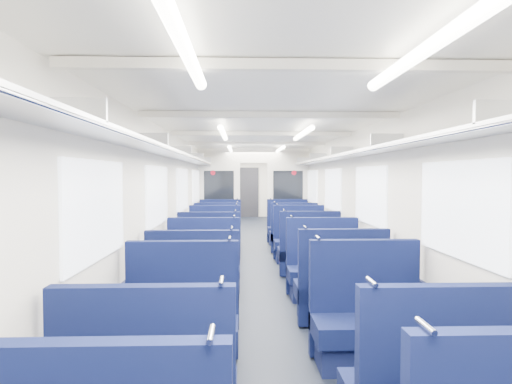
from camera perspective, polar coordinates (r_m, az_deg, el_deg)
name	(u,v)px	position (r m, az deg, el deg)	size (l,w,h in m)	color
floor	(257,260)	(8.62, 0.11, -9.04)	(2.80, 18.00, 0.01)	black
ceiling	(257,141)	(8.48, 0.11, 6.73)	(2.80, 18.00, 0.01)	white
wall_left	(186,201)	(8.54, -9.32, -1.22)	(0.02, 18.00, 2.35)	beige
dado_left	(187,243)	(8.63, -9.19, -6.70)	(0.03, 17.90, 0.70)	#101636
wall_right	(327,201)	(8.63, 9.44, -1.19)	(0.02, 18.00, 2.35)	beige
dado_right	(326,242)	(8.72, 9.31, -6.61)	(0.03, 17.90, 0.70)	#101636
wall_far	(249,188)	(17.46, -0.91, 0.55)	(2.80, 0.02, 2.35)	beige
luggage_rack_left	(195,161)	(8.51, -8.11, 4.15)	(0.36, 17.40, 0.18)	#B2B5BA
luggage_rack_right	(318,161)	(8.59, 8.25, 4.13)	(0.36, 17.40, 0.18)	#B2B5BA
windows	(258,190)	(8.00, 0.22, 0.33)	(2.78, 15.60, 0.75)	white
ceiling_fittings	(257,144)	(8.22, 0.17, 6.45)	(2.70, 16.06, 0.11)	silver
end_door	(249,192)	(17.41, -0.90, -0.03)	(0.75, 0.06, 2.00)	black
bulkhead	(254,193)	(10.90, -0.33, -0.15)	(2.80, 0.10, 2.35)	silver
seat_6	(181,328)	(3.99, -9.96, -17.39)	(1.01, 0.56, 1.13)	#0D1640
seat_7	(368,325)	(4.13, 14.63, -16.76)	(1.01, 0.56, 1.13)	#0D1640
seat_8	(194,295)	(4.97, -8.25, -13.43)	(1.01, 0.56, 1.13)	#0D1640
seat_9	(340,293)	(5.12, 11.15, -12.98)	(1.01, 0.56, 1.13)	#0D1640
seat_10	(203,273)	(6.04, -7.06, -10.60)	(1.01, 0.56, 1.13)	#0D1640
seat_11	(324,273)	(6.07, 8.98, -10.54)	(1.01, 0.56, 1.13)	#0D1640
seat_12	(210,256)	(7.20, -6.19, -8.49)	(1.01, 0.56, 1.13)	#0D1640
seat_13	(309,255)	(7.37, 6.99, -8.25)	(1.01, 0.56, 1.13)	#0D1640
seat_14	(215,244)	(8.46, -5.53, -6.89)	(1.01, 0.56, 1.13)	#0D1640
seat_15	(299,244)	(8.50, 5.78, -6.85)	(1.01, 0.56, 1.13)	#0D1640
seat_16	(218,236)	(9.49, -5.13, -5.89)	(1.01, 0.56, 1.13)	#0D1640
seat_17	(293,236)	(9.47, 4.98, -5.91)	(1.01, 0.56, 1.13)	#0D1640
seat_18	(220,230)	(10.51, -4.81, -5.10)	(1.01, 0.56, 1.13)	#0D1640
seat_19	(288,230)	(10.58, 4.25, -5.05)	(1.01, 0.56, 1.13)	#0D1640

